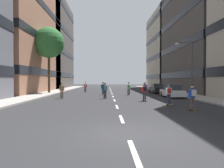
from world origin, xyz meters
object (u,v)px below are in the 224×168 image
skater_0 (145,91)px  skater_2 (103,88)px  parked_car_mid (157,89)px  skater_1 (105,89)px  skater_5 (129,88)px  street_tree_near (49,43)px  skater_7 (145,87)px  parked_car_near (172,91)px  skater_6 (193,96)px  skater_8 (85,86)px  skater_9 (169,93)px  streetlamp_right (189,63)px  skater_4 (62,89)px

skater_0 → skater_2: same height
parked_car_mid → skater_1: bearing=-132.7°
skater_2 → skater_5: 3.61m
street_tree_near → skater_2: (8.39, -3.31, -6.81)m
skater_0 → skater_7: size_ratio=1.00×
parked_car_near → skater_5: size_ratio=2.47×
skater_0 → skater_1: bearing=142.1°
skater_6 → street_tree_near: bearing=128.5°
parked_car_near → skater_5: bearing=144.0°
skater_8 → skater_9: size_ratio=1.00×
skater_6 → skater_2: bearing=112.6°
skater_7 → parked_car_near: bearing=-66.3°
streetlamp_right → skater_4: (-14.83, -1.45, -3.12)m
skater_2 → street_tree_near: bearing=158.5°
skater_5 → skater_0: bearing=-85.0°
skater_1 → skater_8: 12.67m
skater_0 → skater_5: size_ratio=1.00×
skater_4 → skater_9: 11.94m
parked_car_mid → skater_7: size_ratio=2.47×
streetlamp_right → skater_5: bearing=153.6°
skater_2 → skater_9: (5.58, -12.20, 0.03)m
skater_1 → skater_4: (-4.81, 0.13, 0.00)m
skater_8 → street_tree_near: bearing=-150.4°
skater_5 → skater_7: size_ratio=1.00×
skater_2 → parked_car_near: bearing=-27.8°
skater_1 → skater_7: (5.72, 6.66, -0.03)m
parked_car_near → skater_2: skater_2 is taller
street_tree_near → skater_6: street_tree_near is taller
parked_car_mid → skater_7: (-2.26, -2.00, 0.29)m
streetlamp_right → skater_6: size_ratio=3.65×
skater_0 → skater_8: same height
parked_car_mid → skater_9: bearing=-100.4°
skater_7 → skater_2: bearing=-172.7°
parked_car_mid → skater_0: 12.37m
parked_car_mid → skater_1: size_ratio=2.47×
skater_7 → skater_8: same height
skater_0 → skater_9: 3.59m
skater_0 → skater_9: size_ratio=1.00×
parked_car_mid → skater_5: bearing=-142.8°
skater_0 → streetlamp_right: bearing=36.7°
parked_car_near → skater_7: (-2.26, 5.16, 0.29)m
skater_2 → skater_4: bearing=-127.9°
skater_7 → skater_4: bearing=-148.2°
skater_2 → skater_6: bearing=-67.4°
skater_2 → skater_6: (6.30, -15.14, 0.03)m
skater_7 → skater_9: same height
skater_7 → parked_car_mid: bearing=41.5°
skater_5 → parked_car_mid: bearing=37.2°
skater_2 → skater_4: (-4.47, -5.75, 0.03)m
parked_car_near → streetlamp_right: (2.04, 0.09, 3.44)m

